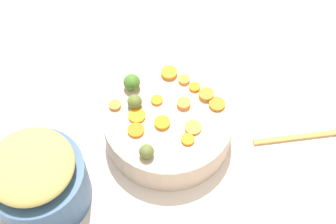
{
  "coord_description": "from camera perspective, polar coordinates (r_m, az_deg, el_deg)",
  "views": [
    {
      "loc": [
        -0.28,
        0.48,
        1.01
      ],
      "look_at": [
        0.0,
        -0.04,
        0.12
      ],
      "focal_mm": 51.52,
      "sensor_mm": 36.0,
      "label": 1
    }
  ],
  "objects": [
    {
      "name": "carrot_slice_12",
      "position": [
        1.06,
        2.99,
        -1.87
      ],
      "size": [
        0.05,
        0.05,
        0.01
      ],
      "primitive_type": "cylinder",
      "rotation": [
        0.0,
        0.0,
        4.35
      ],
      "color": "orange",
      "rests_on": "serving_bowl_carrots"
    },
    {
      "name": "carrot_slice_4",
      "position": [
        1.1,
        5.82,
        0.92
      ],
      "size": [
        0.05,
        0.05,
        0.01
      ],
      "primitive_type": "cylinder",
      "rotation": [
        0.0,
        0.0,
        2.57
      ],
      "color": "orange",
      "rests_on": "serving_bowl_carrots"
    },
    {
      "name": "wooden_spoon",
      "position": [
        1.21,
        18.4,
        -2.41
      ],
      "size": [
        0.23,
        0.18,
        0.01
      ],
      "color": "#BB8746",
      "rests_on": "tabletop"
    },
    {
      "name": "carrot_slice_2",
      "position": [
        1.09,
        -6.42,
        0.62
      ],
      "size": [
        0.04,
        0.04,
        0.01
      ],
      "primitive_type": "cylinder",
      "rotation": [
        0.0,
        0.0,
        4.09
      ],
      "color": "orange",
      "rests_on": "serving_bowl_carrots"
    },
    {
      "name": "carrot_slice_3",
      "position": [
        1.14,
        0.14,
        4.64
      ],
      "size": [
        0.05,
        0.05,
        0.01
      ],
      "primitive_type": "cylinder",
      "rotation": [
        0.0,
        0.0,
        1.89
      ],
      "color": "orange",
      "rests_on": "serving_bowl_carrots"
    },
    {
      "name": "brussels_sprout_1",
      "position": [
        1.08,
        -3.97,
        1.25
      ],
      "size": [
        0.03,
        0.03,
        0.03
      ],
      "primitive_type": "sphere",
      "color": "#5D6E2F",
      "rests_on": "serving_bowl_carrots"
    },
    {
      "name": "tabletop",
      "position": [
        1.15,
        -0.89,
        -4.35
      ],
      "size": [
        2.4,
        2.4,
        0.02
      ],
      "primitive_type": "cube",
      "color": "silver",
      "rests_on": "ground"
    },
    {
      "name": "carrot_slice_9",
      "position": [
        1.06,
        -0.8,
        -1.25
      ],
      "size": [
        0.04,
        0.04,
        0.01
      ],
      "primitive_type": "cylinder",
      "rotation": [
        0.0,
        0.0,
        0.19
      ],
      "color": "orange",
      "rests_on": "serving_bowl_carrots"
    },
    {
      "name": "carrot_slice_11",
      "position": [
        1.04,
        2.39,
        -3.2
      ],
      "size": [
        0.04,
        0.04,
        0.01
      ],
      "primitive_type": "cylinder",
      "rotation": [
        0.0,
        0.0,
        1.22
      ],
      "color": "orange",
      "rests_on": "serving_bowl_carrots"
    },
    {
      "name": "carrot_slice_10",
      "position": [
        1.06,
        -3.82,
        -2.17
      ],
      "size": [
        0.05,
        0.05,
        0.01
      ],
      "primitive_type": "cylinder",
      "rotation": [
        0.0,
        0.0,
        5.75
      ],
      "color": "orange",
      "rests_on": "serving_bowl_carrots"
    },
    {
      "name": "metal_pot",
      "position": [
        1.06,
        -14.93,
        -8.25
      ],
      "size": [
        0.21,
        0.21,
        0.12
      ],
      "primitive_type": "cylinder",
      "color": "#315279",
      "rests_on": "tabletop"
    },
    {
      "name": "stuffing_mound",
      "position": [
        0.99,
        -15.99,
        -6.15
      ],
      "size": [
        0.18,
        0.18,
        0.05
      ],
      "primitive_type": "ellipsoid",
      "color": "tan",
      "rests_on": "metal_pot"
    },
    {
      "name": "brussels_sprout_0",
      "position": [
        1.01,
        -2.56,
        -4.71
      ],
      "size": [
        0.03,
        0.03,
        0.03
      ],
      "primitive_type": "sphere",
      "color": "#5F6B32",
      "rests_on": "serving_bowl_carrots"
    },
    {
      "name": "carrot_slice_1",
      "position": [
        1.1,
        -1.33,
        1.39
      ],
      "size": [
        0.03,
        0.03,
        0.01
      ],
      "primitive_type": "cylinder",
      "rotation": [
        0.0,
        0.0,
        4.66
      ],
      "color": "orange",
      "rests_on": "serving_bowl_carrots"
    },
    {
      "name": "carrot_slice_5",
      "position": [
        1.08,
        -3.76,
        -0.53
      ],
      "size": [
        0.05,
        0.05,
        0.01
      ],
      "primitive_type": "cylinder",
      "rotation": [
        0.0,
        0.0,
        1.36
      ],
      "color": "orange",
      "rests_on": "serving_bowl_carrots"
    },
    {
      "name": "serving_bowl_carrots",
      "position": [
        1.12,
        -0.0,
        -1.5
      ],
      "size": [
        0.3,
        0.3,
        0.09
      ],
      "primitive_type": "cylinder",
      "color": "#C0A891",
      "rests_on": "tabletop"
    },
    {
      "name": "brussels_sprout_2",
      "position": [
        1.11,
        -4.31,
        3.53
      ],
      "size": [
        0.04,
        0.04,
        0.04
      ],
      "primitive_type": "sphere",
      "color": "#447627",
      "rests_on": "serving_bowl_carrots"
    },
    {
      "name": "carrot_slice_6",
      "position": [
        1.13,
        1.92,
        3.82
      ],
      "size": [
        0.03,
        0.03,
        0.01
      ],
      "primitive_type": "cylinder",
      "rotation": [
        0.0,
        0.0,
        4.78
      ],
      "color": "orange",
      "rests_on": "serving_bowl_carrots"
    },
    {
      "name": "carrot_slice_8",
      "position": [
        1.12,
        3.17,
        2.94
      ],
      "size": [
        0.03,
        0.03,
        0.01
      ],
      "primitive_type": "cylinder",
      "rotation": [
        0.0,
        0.0,
        2.07
      ],
      "color": "orange",
      "rests_on": "serving_bowl_carrots"
    },
    {
      "name": "carrot_slice_7",
      "position": [
        1.11,
        4.54,
        2.04
      ],
      "size": [
        0.04,
        0.04,
        0.01
      ],
      "primitive_type": "cylinder",
      "rotation": [
        0.0,
        0.0,
        4.88
      ],
      "color": "orange",
      "rests_on": "serving_bowl_carrots"
    },
    {
      "name": "carrot_slice_0",
      "position": [
        1.09,
        1.86,
        0.99
      ],
      "size": [
        0.03,
        0.03,
        0.01
      ],
      "primitive_type": "cylinder",
      "rotation": [
        0.0,
        0.0,
        1.63
      ],
      "color": "orange",
      "rests_on": "serving_bowl_carrots"
    }
  ]
}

